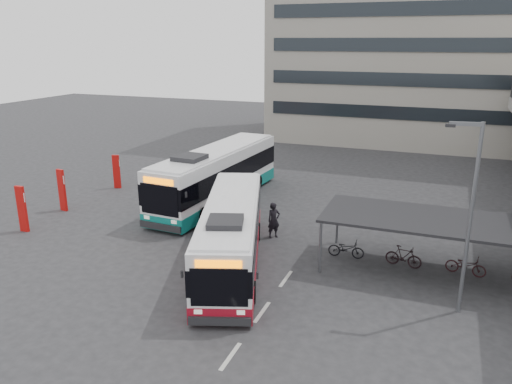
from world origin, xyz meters
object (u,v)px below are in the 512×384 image
(bus_teal, at_px, (217,176))
(lamp_post, at_px, (469,209))
(pedestrian, at_px, (274,220))
(bus_main, at_px, (232,234))

(bus_teal, height_order, lamp_post, lamp_post)
(bus_teal, xyz_separation_m, pedestrian, (5.42, -4.47, -0.76))
(bus_teal, distance_m, pedestrian, 7.07)
(pedestrian, bearing_deg, lamp_post, -73.22)
(bus_main, relative_size, bus_teal, 0.88)
(bus_teal, bearing_deg, lamp_post, -28.49)
(lamp_post, bearing_deg, pedestrian, 144.29)
(bus_teal, bearing_deg, pedestrian, -35.93)
(bus_main, xyz_separation_m, pedestrian, (0.72, 3.87, -0.55))
(bus_main, bearing_deg, lamp_post, -23.42)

